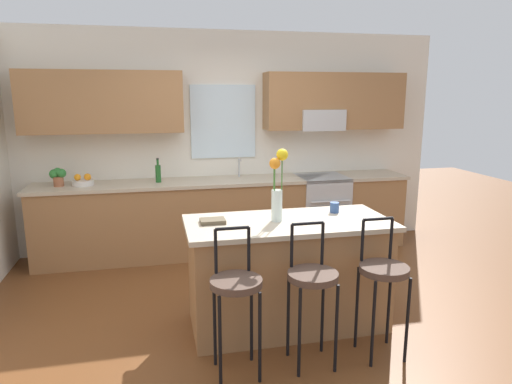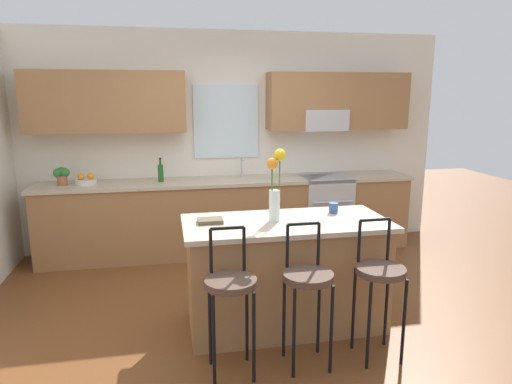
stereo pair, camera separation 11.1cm
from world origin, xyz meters
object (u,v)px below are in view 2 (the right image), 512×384
Objects in this scene: fruit_bowl_oranges at (86,181)px; bottle_olive_oil at (161,172)px; bar_stool_middle at (308,282)px; flower_vase at (275,184)px; kitchen_island at (285,273)px; cookbook at (210,221)px; bar_stool_near at (231,289)px; oven_range at (324,211)px; potted_plant_small at (62,175)px; mug_ceramic at (333,208)px; bar_stool_far at (380,277)px.

bottle_olive_oil is at bearing 0.00° from fruit_bowl_oranges.
flower_vase reaches higher than bar_stool_middle.
fruit_bowl_oranges is (-1.86, 1.94, 0.50)m from kitchen_island.
bar_stool_middle is 5.21× the size of cookbook.
bottle_olive_oil reaches higher than bar_stool_near.
potted_plant_small reaches higher than oven_range.
bottle_olive_oil is (-1.02, 2.54, 0.40)m from bar_stool_middle.
flower_vase is 2.08× the size of bottle_olive_oil.
kitchen_island is at bearing -160.53° from mug_ceramic.
oven_range is 3.22× the size of bottle_olive_oil.
mug_ceramic is at bearing -37.25° from fruit_bowl_oranges.
bar_stool_far is 4.92× the size of potted_plant_small.
fruit_bowl_oranges is at bearing 133.48° from bar_stool_far.
bar_stool_middle and bar_stool_far have the same top height.
potted_plant_small is (-2.12, 1.94, 0.58)m from kitchen_island.
oven_range and kitchen_island have the same top height.
bottle_olive_oil is at bearing 121.68° from bar_stool_far.
flower_vase reaches higher than kitchen_island.
bar_stool_middle is (-1.01, -2.52, 0.18)m from oven_range.
bar_stool_near is at bearing 180.00° from bar_stool_far.
potted_plant_small is (-2.12, 2.54, 0.41)m from bar_stool_middle.
kitchen_island is at bearing -5.21° from flower_vase.
bar_stool_near is at bearing -121.83° from oven_range.
oven_range is at bearing 68.09° from bar_stool_middle.
cookbook is 0.70× the size of bottle_olive_oil.
bar_stool_near is 2.61m from bottle_olive_oil.
flower_vase is 2.97× the size of cookbook.
cookbook is 2.40m from potted_plant_small.
cookbook is 0.83× the size of fruit_bowl_oranges.
bar_stool_far reaches higher than oven_range.
cookbook is (-1.63, -1.85, 0.48)m from oven_range.
bar_stool_middle is 0.86m from flower_vase.
bar_stool_near is at bearing -84.30° from cookbook.
bar_stool_near is at bearing -126.53° from flower_vase.
fruit_bowl_oranges is at bearing 179.51° from oven_range.
bottle_olive_oil is (-1.02, 1.94, 0.57)m from kitchen_island.
cookbook is (-0.07, 0.67, 0.30)m from bar_stool_near.
oven_range is 2.11m from bottle_olive_oil.
mug_ceramic is (0.47, 0.17, 0.50)m from kitchen_island.
bar_stool_far is (1.10, 0.00, 0.00)m from bar_stool_near.
flower_vase is at bearing 174.79° from kitchen_island.
bar_stool_near is 0.55m from bar_stool_middle.
flower_vase is at bearing 136.51° from bar_stool_far.
fruit_bowl_oranges is (-1.86, 2.54, 0.33)m from bar_stool_middle.
bottle_olive_oil reaches higher than mug_ceramic.
bottle_olive_oil is (-1.57, 2.54, 0.40)m from bar_stool_far.
fruit_bowl_oranges is at bearing 117.27° from bar_stool_near.
kitchen_island is 2.73m from fruit_bowl_oranges.
bottle_olive_oil is at bearing 130.02° from mug_ceramic.
bar_stool_middle is at bearing -47.43° from cookbook.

